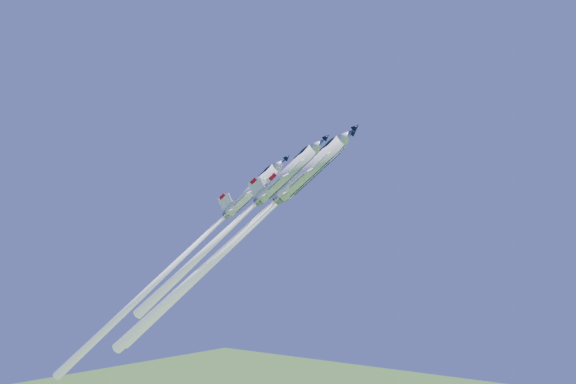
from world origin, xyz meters
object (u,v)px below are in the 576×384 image
Objects in this scene: jet_right at (232,226)px; jet_slot at (169,269)px; jet_lead at (234,240)px; jet_left at (237,240)px.

jet_right is 0.71× the size of jet_slot.
jet_slot is (-12.41, -2.61, -4.85)m from jet_lead.
jet_slot is at bearing -61.69° from jet_left.
jet_lead is at bearing 16.67° from jet_left.
jet_lead is 9.42m from jet_right.
jet_lead is 0.97× the size of jet_left.
jet_slot is at bearing -125.57° from jet_right.
jet_left reaches higher than jet_slot.
jet_lead is 1.36× the size of jet_right.
jet_slot is (-7.32, -8.91, -5.01)m from jet_left.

